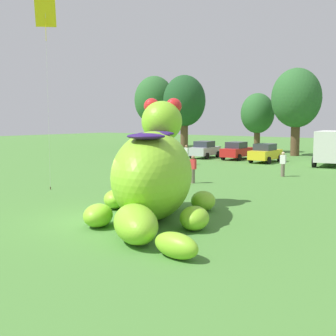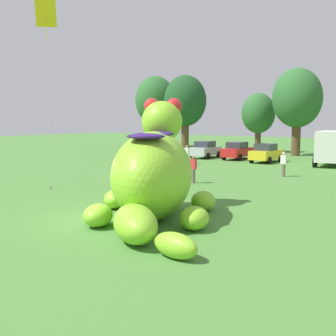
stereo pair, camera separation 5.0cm
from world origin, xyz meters
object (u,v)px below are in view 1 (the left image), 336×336
object	(u,v)px
box_truck	(332,147)
spectator_by_cars	(186,155)
giant_inflatable_creature	(153,174)
spectator_mid_field	(133,162)
car_silver	(205,149)
car_yellow	(265,153)
spectator_near_inflatable	(193,170)
tethered_flying_kite	(45,16)
spectator_wandering	(283,164)
car_red	(237,151)

from	to	relation	value
box_truck	spectator_by_cars	bearing A→B (deg)	-145.64
giant_inflatable_creature	spectator_mid_field	xyz separation A→B (m)	(-10.33, 10.43, -0.94)
box_truck	spectator_mid_field	bearing A→B (deg)	-123.82
car_silver	car_yellow	distance (m)	6.93
spectator_near_inflatable	tethered_flying_kite	xyz separation A→B (m)	(-5.05, -6.87, 8.64)
spectator_wandering	spectator_mid_field	bearing A→B (deg)	-151.89
box_truck	spectator_mid_field	distance (m)	17.54
spectator_by_cars	spectator_mid_field	bearing A→B (deg)	-86.14
car_yellow	box_truck	distance (m)	5.81
giant_inflatable_creature	car_yellow	size ratio (longest dim) A/B	1.96
giant_inflatable_creature	car_red	distance (m)	26.96
giant_inflatable_creature	spectator_wandering	bearing A→B (deg)	93.67
car_silver	spectator_near_inflatable	bearing A→B (deg)	-59.97
giant_inflatable_creature	box_truck	world-z (taller)	giant_inflatable_creature
spectator_near_inflatable	spectator_mid_field	world-z (taller)	same
spectator_by_cars	tethered_flying_kite	bearing A→B (deg)	-84.08
spectator_by_cars	tethered_flying_kite	xyz separation A→B (m)	(1.64, -15.81, 8.64)
spectator_by_cars	tethered_flying_kite	world-z (taller)	tethered_flying_kite
spectator_near_inflatable	tethered_flying_kite	world-z (taller)	tethered_flying_kite
box_truck	spectator_mid_field	xyz separation A→B (m)	(-9.76, -14.56, -0.75)
car_red	spectator_wandering	distance (m)	13.09
box_truck	car_silver	bearing A→B (deg)	-178.29
box_truck	spectator_near_inflatable	xyz separation A→B (m)	(-3.58, -15.96, -0.75)
box_truck	car_yellow	bearing A→B (deg)	-170.15
spectator_by_cars	spectator_near_inflatable	bearing A→B (deg)	-53.20
car_yellow	spectator_near_inflatable	size ratio (longest dim) A/B	2.42
spectator_wandering	tethered_flying_kite	bearing A→B (deg)	-121.76
spectator_near_inflatable	spectator_wandering	distance (m)	7.13
giant_inflatable_creature	box_truck	bearing A→B (deg)	91.32
tethered_flying_kite	box_truck	bearing A→B (deg)	69.31
spectator_near_inflatable	spectator_wandering	bearing A→B (deg)	63.65
giant_inflatable_creature	box_truck	distance (m)	24.99
car_silver	car_red	size ratio (longest dim) A/B	1.02
tethered_flying_kite	car_red	bearing A→B (deg)	91.46
spectator_wandering	spectator_by_cars	bearing A→B (deg)	165.49
spectator_wandering	tethered_flying_kite	xyz separation A→B (m)	(-8.21, -13.26, 8.64)
spectator_near_inflatable	car_red	bearing A→B (deg)	109.31
box_truck	spectator_near_inflatable	bearing A→B (deg)	-102.63
box_truck	tethered_flying_kite	size ratio (longest dim) A/B	0.64
car_red	spectator_by_cars	xyz separation A→B (m)	(-1.06, -7.14, -0.01)
spectator_near_inflatable	giant_inflatable_creature	bearing A→B (deg)	-65.30
car_red	spectator_mid_field	size ratio (longest dim) A/B	2.44
giant_inflatable_creature	spectator_near_inflatable	bearing A→B (deg)	114.70
car_red	spectator_by_cars	world-z (taller)	car_red
car_silver	tethered_flying_kite	xyz separation A→B (m)	(3.96, -22.45, 8.63)
car_red	spectator_near_inflatable	xyz separation A→B (m)	(5.63, -16.08, -0.01)
car_red	spectator_mid_field	distance (m)	14.69
spectator_near_inflatable	car_yellow	bearing A→B (deg)	98.00
spectator_near_inflatable	spectator_mid_field	distance (m)	6.33
car_red	spectator_wandering	world-z (taller)	car_red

